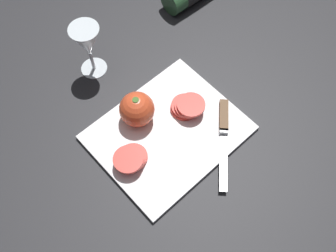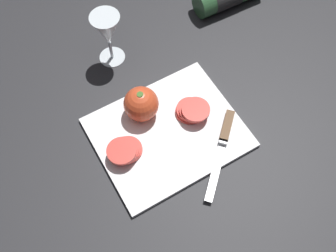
{
  "view_description": "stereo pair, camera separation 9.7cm",
  "coord_description": "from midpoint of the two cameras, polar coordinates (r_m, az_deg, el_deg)",
  "views": [
    {
      "loc": [
        -0.32,
        -0.36,
        0.9
      ],
      "look_at": [
        -0.01,
        -0.02,
        0.04
      ],
      "focal_mm": 42.0,
      "sensor_mm": 36.0,
      "label": 1
    },
    {
      "loc": [
        -0.24,
        -0.42,
        0.9
      ],
      "look_at": [
        -0.01,
        -0.02,
        0.04
      ],
      "focal_mm": 42.0,
      "sensor_mm": 36.0,
      "label": 2
    }
  ],
  "objects": [
    {
      "name": "tomato_slice_stack_far",
      "position": [
        0.96,
        -8.36,
        -4.94
      ],
      "size": [
        0.09,
        0.08,
        0.03
      ],
      "color": "#D63D33",
      "rests_on": "cutting_board"
    },
    {
      "name": "whole_tomato",
      "position": [
        0.99,
        -7.35,
        2.16
      ],
      "size": [
        0.09,
        0.09,
        0.09
      ],
      "color": "#DB4C28",
      "rests_on": "cutting_board"
    },
    {
      "name": "knife",
      "position": [
        1.01,
        5.38,
        0.01
      ],
      "size": [
        0.19,
        0.19,
        0.01
      ],
      "rotation": [
        0.0,
        0.0,
        3.9
      ],
      "color": "silver",
      "rests_on": "cutting_board"
    },
    {
      "name": "tomato_slice_stack_near",
      "position": [
        1.01,
        0.09,
        2.62
      ],
      "size": [
        0.08,
        0.09,
        0.03
      ],
      "color": "#D63D33",
      "rests_on": "cutting_board"
    },
    {
      "name": "ground_plane",
      "position": [
        1.02,
        -3.09,
        -0.31
      ],
      "size": [
        3.0,
        3.0,
        0.0
      ],
      "primitive_type": "plane",
      "color": "#28282B"
    },
    {
      "name": "wine_glass",
      "position": [
        1.06,
        -14.27,
        11.36
      ],
      "size": [
        0.08,
        0.08,
        0.16
      ],
      "color": "silver",
      "rests_on": "ground_plane"
    },
    {
      "name": "cutting_board",
      "position": [
        1.0,
        -2.76,
        -1.23
      ],
      "size": [
        0.36,
        0.3,
        0.01
      ],
      "color": "white",
      "rests_on": "ground_plane"
    }
  ]
}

